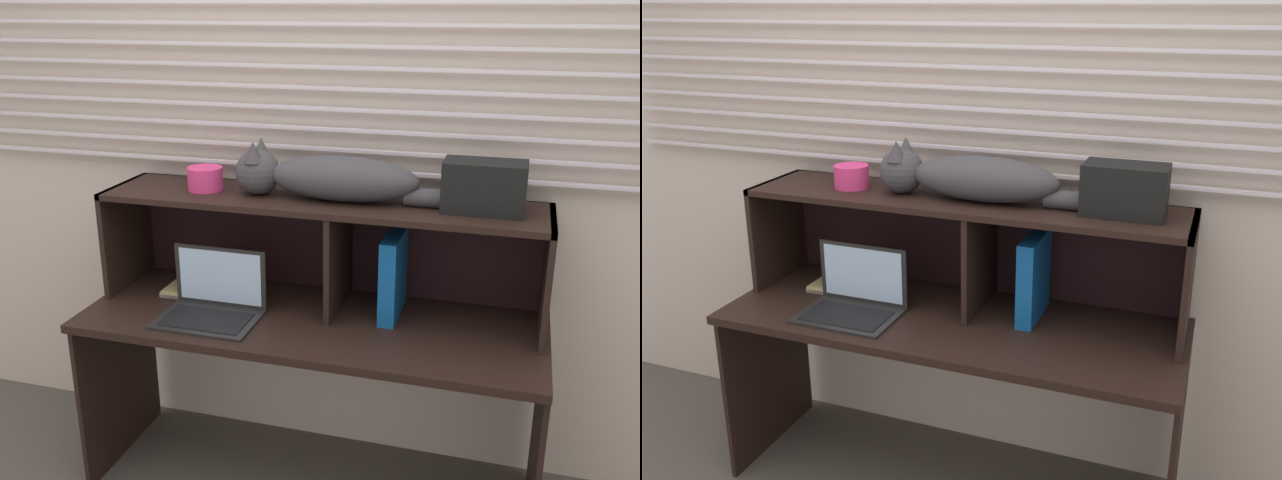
{
  "view_description": "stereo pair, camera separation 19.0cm",
  "coord_description": "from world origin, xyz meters",
  "views": [
    {
      "loc": [
        0.67,
        -1.96,
        1.77
      ],
      "look_at": [
        0.0,
        0.32,
        0.96
      ],
      "focal_mm": 39.51,
      "sensor_mm": 36.0,
      "label": 1
    },
    {
      "loc": [
        0.85,
        -1.9,
        1.77
      ],
      "look_at": [
        0.0,
        0.32,
        0.96
      ],
      "focal_mm": 39.51,
      "sensor_mm": 36.0,
      "label": 2
    }
  ],
  "objects": [
    {
      "name": "storage_box",
      "position": [
        0.56,
        0.32,
        1.19
      ],
      "size": [
        0.27,
        0.15,
        0.17
      ],
      "primitive_type": "cube",
      "color": "black",
      "rests_on": "hutch_shelf_unit"
    },
    {
      "name": "hutch_shelf_unit",
      "position": [
        0.01,
        0.36,
        1.0
      ],
      "size": [
        1.58,
        0.35,
        0.41
      ],
      "color": "black",
      "rests_on": "desk"
    },
    {
      "name": "cat",
      "position": [
        0.03,
        0.32,
        1.19
      ],
      "size": [
        0.94,
        0.18,
        0.2
      ],
      "color": "#38373D",
      "rests_on": "hutch_shelf_unit"
    },
    {
      "name": "binder_upright",
      "position": [
        0.27,
        0.32,
        0.85
      ],
      "size": [
        0.06,
        0.25,
        0.3
      ],
      "primitive_type": "cube",
      "color": "#0F4F9B",
      "rests_on": "desk"
    },
    {
      "name": "book_stack",
      "position": [
        -0.52,
        0.33,
        0.72
      ],
      "size": [
        0.16,
        0.24,
        0.03
      ],
      "color": "gray",
      "rests_on": "desk"
    },
    {
      "name": "small_basket",
      "position": [
        -0.44,
        0.32,
        1.15
      ],
      "size": [
        0.13,
        0.13,
        0.08
      ],
      "primitive_type": "cylinder",
      "color": "#D43477",
      "rests_on": "hutch_shelf_unit"
    },
    {
      "name": "desk",
      "position": [
        0.0,
        0.21,
        0.58
      ],
      "size": [
        1.63,
        0.61,
        0.7
      ],
      "color": "black",
      "rests_on": "ground"
    },
    {
      "name": "laptop",
      "position": [
        -0.34,
        0.12,
        0.75
      ],
      "size": [
        0.35,
        0.25,
        0.23
      ],
      "color": "black",
      "rests_on": "desk"
    },
    {
      "name": "back_panel_with_blinds",
      "position": [
        0.0,
        0.55,
        1.26
      ],
      "size": [
        4.4,
        0.08,
        2.5
      ],
      "color": "beige",
      "rests_on": "ground"
    }
  ]
}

